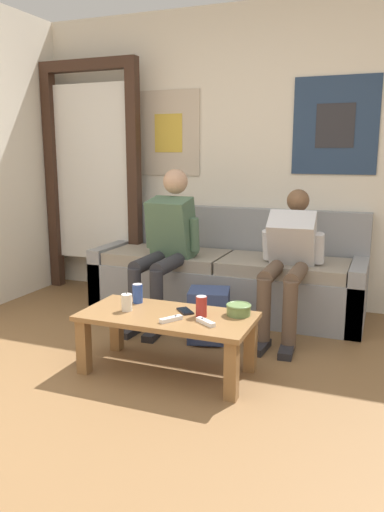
% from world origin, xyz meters
% --- Properties ---
extents(ground_plane, '(18.00, 18.00, 0.00)m').
position_xyz_m(ground_plane, '(0.00, 0.00, 0.00)').
color(ground_plane, brown).
extents(wall_back, '(10.00, 0.07, 2.55)m').
position_xyz_m(wall_back, '(-0.00, 2.45, 1.28)').
color(wall_back, silver).
rests_on(wall_back, ground_plane).
extents(door_frame, '(1.00, 0.10, 2.15)m').
position_xyz_m(door_frame, '(-1.55, 2.24, 1.20)').
color(door_frame, '#382319').
rests_on(door_frame, ground_plane).
extents(couch, '(2.26, 0.74, 0.85)m').
position_xyz_m(couch, '(-0.16, 2.09, 0.28)').
color(couch, gray).
rests_on(couch, ground_plane).
extents(coffee_table, '(1.05, 0.51, 0.37)m').
position_xyz_m(coffee_table, '(-0.11, 0.75, 0.30)').
color(coffee_table, olive).
rests_on(coffee_table, ground_plane).
extents(person_seated_adult, '(0.47, 0.87, 1.19)m').
position_xyz_m(person_seated_adult, '(-0.54, 1.68, 0.64)').
color(person_seated_adult, '#2D2D33').
rests_on(person_seated_adult, ground_plane).
extents(person_seated_teen, '(0.47, 0.96, 1.05)m').
position_xyz_m(person_seated_teen, '(0.43, 1.73, 0.58)').
color(person_seated_teen, brown).
rests_on(person_seated_teen, ground_plane).
extents(backpack, '(0.34, 0.34, 0.37)m').
position_xyz_m(backpack, '(-0.05, 1.33, 0.18)').
color(backpack, navy).
rests_on(backpack, ground_plane).
extents(ceramic_bowl, '(0.15, 0.15, 0.07)m').
position_xyz_m(ceramic_bowl, '(0.29, 0.89, 0.41)').
color(ceramic_bowl, '#607F47').
rests_on(ceramic_bowl, coffee_table).
extents(pillar_candle, '(0.07, 0.07, 0.12)m').
position_xyz_m(pillar_candle, '(-0.37, 0.72, 0.42)').
color(pillar_candle, silver).
rests_on(pillar_candle, coffee_table).
extents(drink_can_blue, '(0.07, 0.07, 0.12)m').
position_xyz_m(drink_can_blue, '(-0.39, 0.90, 0.43)').
color(drink_can_blue, '#28479E').
rests_on(drink_can_blue, coffee_table).
extents(drink_can_red, '(0.07, 0.07, 0.12)m').
position_xyz_m(drink_can_red, '(0.09, 0.79, 0.43)').
color(drink_can_red, maroon).
rests_on(drink_can_red, coffee_table).
extents(game_controller_near_left, '(0.11, 0.14, 0.03)m').
position_xyz_m(game_controller_near_left, '(-0.04, 0.64, 0.38)').
color(game_controller_near_left, white).
rests_on(game_controller_near_left, coffee_table).
extents(game_controller_near_right, '(0.14, 0.11, 0.03)m').
position_xyz_m(game_controller_near_right, '(0.16, 0.67, 0.38)').
color(game_controller_near_right, white).
rests_on(game_controller_near_right, coffee_table).
extents(cell_phone, '(0.14, 0.14, 0.01)m').
position_xyz_m(cell_phone, '(-0.03, 0.83, 0.38)').
color(cell_phone, black).
rests_on(cell_phone, coffee_table).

